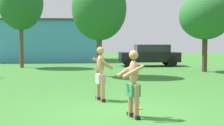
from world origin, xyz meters
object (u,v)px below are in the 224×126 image
at_px(tree_near_building, 205,16).
at_px(frisbee, 137,108).
at_px(player_with_cap, 133,81).
at_px(tree_behind_players, 21,3).
at_px(tree_left_field, 99,9).
at_px(player_in_gray, 101,72).
at_px(car_black_mid_lot, 150,55).

bearing_deg(tree_near_building, frisbee, -118.35).
distance_m(player_with_cap, tree_behind_players, 16.95).
bearing_deg(frisbee, player_with_cap, -104.28).
height_order(tree_left_field, tree_near_building, tree_left_field).
distance_m(player_with_cap, player_in_gray, 2.53).
height_order(player_in_gray, tree_behind_players, tree_behind_players).
distance_m(player_in_gray, tree_near_building, 11.69).
bearing_deg(tree_near_building, tree_behind_players, 161.22).
bearing_deg(tree_left_field, frisbee, -85.35).
bearing_deg(tree_behind_players, player_in_gray, -69.81).
relative_size(frisbee, tree_left_field, 0.05).
bearing_deg(car_black_mid_lot, player_in_gray, -107.05).
xyz_separation_m(player_in_gray, tree_behind_players, (-4.85, 13.19, 3.55)).
bearing_deg(player_with_cap, player_in_gray, 105.93).
bearing_deg(tree_behind_players, tree_left_field, -49.51).
bearing_deg(tree_left_field, tree_behind_players, 130.49).
relative_size(car_black_mid_lot, tree_behind_players, 0.68).
relative_size(player_in_gray, tree_behind_players, 0.27).
height_order(player_with_cap, frisbee, player_with_cap).
distance_m(frisbee, tree_left_field, 9.32).
xyz_separation_m(player_with_cap, tree_behind_players, (-5.55, 15.62, 3.53)).
xyz_separation_m(tree_left_field, tree_behind_players, (-5.11, 5.98, 0.92)).
bearing_deg(frisbee, car_black_mid_lot, 77.84).
distance_m(tree_left_field, tree_near_building, 6.77).
bearing_deg(tree_behind_players, car_black_mid_lot, 3.94).
bearing_deg(tree_near_building, player_in_gray, -125.93).
xyz_separation_m(player_with_cap, car_black_mid_lot, (3.54, 16.25, -0.10)).
bearing_deg(player_in_gray, frisbee, -55.52).
bearing_deg(player_with_cap, frisbee, 75.72).
relative_size(player_with_cap, car_black_mid_lot, 0.39).
bearing_deg(player_with_cap, car_black_mid_lot, 77.71).
relative_size(player_with_cap, tree_left_field, 0.32).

